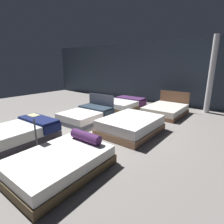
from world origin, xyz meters
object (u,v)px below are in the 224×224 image
object	(u,v)px
bed_0	(17,134)
price_sign	(36,140)
bed_2	(87,115)
support_pillar	(211,75)
bed_5	(166,110)
bed_3	(131,125)
bed_1	(61,162)
bed_4	(124,104)

from	to	relation	value
bed_0	price_sign	world-z (taller)	price_sign
bed_2	support_pillar	world-z (taller)	support_pillar
support_pillar	bed_5	bearing A→B (deg)	-133.12
bed_0	bed_3	distance (m)	3.51
bed_5	support_pillar	world-z (taller)	support_pillar
bed_1	support_pillar	xyz separation A→B (m)	(1.50, 7.24, 1.53)
bed_1	bed_2	distance (m)	3.63
support_pillar	bed_0	bearing A→B (deg)	-117.49
bed_1	support_pillar	distance (m)	7.56
bed_1	price_sign	world-z (taller)	price_sign
bed_2	price_sign	bearing A→B (deg)	-70.53
bed_0	bed_4	distance (m)	5.52
bed_4	bed_2	bearing A→B (deg)	-90.05
bed_3	bed_4	world-z (taller)	bed_3
bed_4	price_sign	xyz separation A→B (m)	(1.06, -5.54, 0.21)
support_pillar	bed_2	bearing A→B (deg)	-130.25
bed_2	support_pillar	distance (m)	5.88
bed_3	support_pillar	world-z (taller)	support_pillar
bed_0	bed_2	world-z (taller)	bed_2
bed_2	bed_4	xyz separation A→B (m)	(0.02, 2.71, -0.01)
bed_2	bed_1	bearing A→B (deg)	-54.85
bed_4	support_pillar	bearing A→B (deg)	24.29
bed_1	bed_4	bearing A→B (deg)	110.07
price_sign	support_pillar	world-z (taller)	support_pillar
bed_2	bed_4	size ratio (longest dim) A/B	0.95
bed_1	price_sign	bearing A→B (deg)	174.76
bed_0	bed_3	world-z (taller)	bed_0
bed_1	bed_4	size ratio (longest dim) A/B	0.97
bed_1	bed_2	xyz separation A→B (m)	(-2.16, 2.91, -0.00)
bed_1	bed_4	world-z (taller)	bed_1
bed_5	price_sign	size ratio (longest dim) A/B	2.02
support_pillar	bed_4	bearing A→B (deg)	-156.05
bed_1	bed_5	size ratio (longest dim) A/B	0.97
bed_5	price_sign	bearing A→B (deg)	-100.95
bed_1	bed_3	distance (m)	2.84
bed_0	support_pillar	world-z (taller)	support_pillar
price_sign	bed_1	bearing A→B (deg)	-4.43
price_sign	bed_0	bearing A→B (deg)	178.93
bed_3	bed_4	size ratio (longest dim) A/B	0.97
bed_3	support_pillar	size ratio (longest dim) A/B	0.60
bed_3	price_sign	xyz separation A→B (m)	(-1.07, -2.75, 0.16)
bed_0	bed_3	size ratio (longest dim) A/B	1.05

